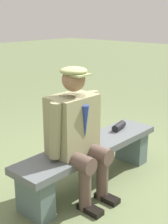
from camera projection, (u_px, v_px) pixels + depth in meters
name	position (u px, v px, depth m)	size (l,w,h in m)	color
ground_plane	(91.00, 183.00, 3.21)	(30.00, 30.00, 0.00)	#5F6D46
bench	(91.00, 156.00, 3.12)	(1.72, 0.40, 0.43)	#555A5D
seated_man	(77.00, 130.00, 2.80)	(0.60, 0.59, 1.22)	gray
rolled_magazine	(119.00, 126.00, 3.45)	(0.08, 0.08, 0.21)	black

